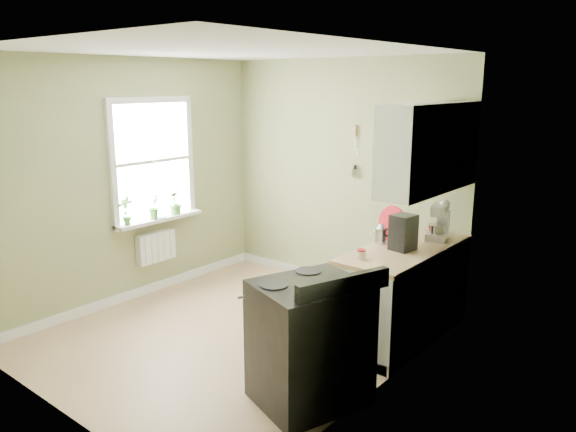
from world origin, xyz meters
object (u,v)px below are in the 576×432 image
Objects in this scene: stove at (310,342)px; stand_mixer at (439,223)px; kettle at (381,234)px; coffee_maker at (403,233)px.

stand_mixer is at bearing 86.42° from stove.
stove is 2.03m from stand_mixer.
stove is 2.84× the size of stand_mixer.
coffee_maker is (0.25, -0.04, 0.06)m from kettle.
stand_mixer is at bearing 80.34° from coffee_maker.
kettle is at bearing 171.14° from coffee_maker.
coffee_maker is at bearing -8.86° from kettle.
coffee_maker reaches higher than kettle.
kettle is at bearing -123.85° from stand_mixer.
stand_mixer is 1.95× the size of kettle.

